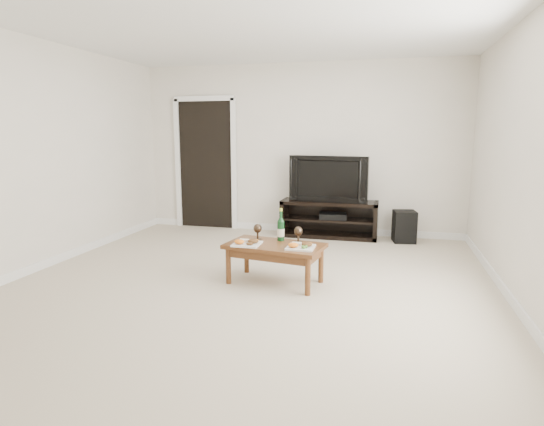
% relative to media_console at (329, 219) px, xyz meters
% --- Properties ---
extents(floor, '(5.50, 5.50, 0.00)m').
position_rel_media_console_xyz_m(floor, '(-0.51, -2.50, -0.28)').
color(floor, beige).
rests_on(floor, ground).
extents(back_wall, '(5.00, 0.04, 2.60)m').
position_rel_media_console_xyz_m(back_wall, '(-0.51, 0.27, 1.02)').
color(back_wall, beige).
rests_on(back_wall, ground).
extents(ceiling, '(5.00, 5.50, 0.04)m').
position_rel_media_console_xyz_m(ceiling, '(-0.51, -2.50, 2.35)').
color(ceiling, white).
rests_on(ceiling, back_wall).
extents(doorway, '(0.90, 0.02, 2.05)m').
position_rel_media_console_xyz_m(doorway, '(-2.06, 0.24, 0.75)').
color(doorway, black).
rests_on(doorway, ground).
extents(media_console, '(1.43, 0.45, 0.55)m').
position_rel_media_console_xyz_m(media_console, '(0.00, 0.00, 0.00)').
color(media_console, black).
rests_on(media_console, ground).
extents(television, '(1.18, 0.30, 0.67)m').
position_rel_media_console_xyz_m(television, '(0.00, 0.00, 0.61)').
color(television, black).
rests_on(television, media_console).
extents(av_receiver, '(0.43, 0.35, 0.08)m').
position_rel_media_console_xyz_m(av_receiver, '(0.06, -0.01, 0.05)').
color(av_receiver, black).
rests_on(av_receiver, media_console).
extents(subwoofer, '(0.35, 0.35, 0.45)m').
position_rel_media_console_xyz_m(subwoofer, '(1.09, -0.06, -0.05)').
color(subwoofer, black).
rests_on(subwoofer, ground).
extents(coffee_table, '(1.07, 0.70, 0.42)m').
position_rel_media_console_xyz_m(coffee_table, '(-0.28, -2.27, -0.07)').
color(coffee_table, brown).
rests_on(coffee_table, ground).
extents(plate_left, '(0.27, 0.27, 0.07)m').
position_rel_media_console_xyz_m(plate_left, '(-0.55, -2.37, 0.18)').
color(plate_left, white).
rests_on(plate_left, coffee_table).
extents(plate_right, '(0.27, 0.27, 0.07)m').
position_rel_media_console_xyz_m(plate_right, '(0.01, -2.37, 0.18)').
color(plate_right, white).
rests_on(plate_right, coffee_table).
extents(wine_bottle, '(0.07, 0.07, 0.35)m').
position_rel_media_console_xyz_m(wine_bottle, '(-0.25, -2.10, 0.32)').
color(wine_bottle, '#0E3617').
rests_on(wine_bottle, coffee_table).
extents(goblet_left, '(0.09, 0.09, 0.17)m').
position_rel_media_console_xyz_m(goblet_left, '(-0.51, -2.11, 0.23)').
color(goblet_left, '#382A1E').
rests_on(goblet_left, coffee_table).
extents(goblet_right, '(0.09, 0.09, 0.17)m').
position_rel_media_console_xyz_m(goblet_right, '(-0.06, -2.13, 0.23)').
color(goblet_right, '#382A1E').
rests_on(goblet_right, coffee_table).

